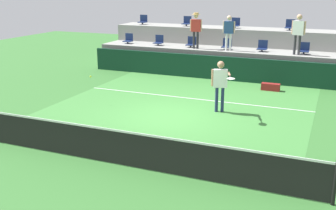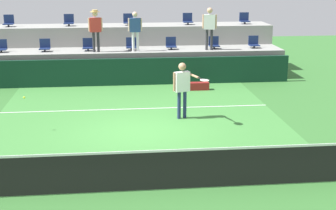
% 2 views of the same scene
% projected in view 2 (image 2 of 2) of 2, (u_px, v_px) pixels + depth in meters
% --- Properties ---
extents(ground_plane, '(40.00, 40.00, 0.00)m').
position_uv_depth(ground_plane, '(140.00, 131.00, 14.35)').
color(ground_plane, '#336B2D').
extents(court_inner_paint, '(9.00, 10.00, 0.01)m').
position_uv_depth(court_inner_paint, '(138.00, 121.00, 15.31)').
color(court_inner_paint, '#3D7F38').
rests_on(court_inner_paint, ground_plane).
extents(court_service_line, '(9.00, 0.06, 0.00)m').
position_uv_depth(court_service_line, '(136.00, 109.00, 16.65)').
color(court_service_line, white).
rests_on(court_service_line, ground_plane).
extents(tennis_net, '(10.48, 0.08, 1.07)m').
position_uv_depth(tennis_net, '(150.00, 169.00, 10.39)').
color(tennis_net, black).
rests_on(tennis_net, ground_plane).
extents(sponsor_backboard, '(13.00, 0.16, 1.10)m').
position_uv_depth(sponsor_backboard, '(132.00, 72.00, 19.96)').
color(sponsor_backboard, '#0F3323').
rests_on(sponsor_backboard, ground_plane).
extents(seating_tier_lower, '(13.00, 1.80, 1.25)m').
position_uv_depth(seating_tier_lower, '(131.00, 64.00, 21.18)').
color(seating_tier_lower, gray).
rests_on(seating_tier_lower, ground_plane).
extents(seating_tier_upper, '(13.00, 1.80, 2.10)m').
position_uv_depth(seating_tier_upper, '(129.00, 48.00, 22.79)').
color(seating_tier_upper, gray).
rests_on(seating_tier_upper, ground_plane).
extents(stadium_chair_lower_far_left, '(0.44, 0.40, 0.52)m').
position_uv_depth(stadium_chair_lower_far_left, '(1.00, 47.00, 20.34)').
color(stadium_chair_lower_far_left, '#2D2D33').
rests_on(stadium_chair_lower_far_left, seating_tier_lower).
extents(stadium_chair_lower_left, '(0.44, 0.40, 0.52)m').
position_uv_depth(stadium_chair_lower_left, '(45.00, 46.00, 20.52)').
color(stadium_chair_lower_left, '#2D2D33').
rests_on(stadium_chair_lower_left, seating_tier_lower).
extents(stadium_chair_lower_mid_left, '(0.44, 0.40, 0.52)m').
position_uv_depth(stadium_chair_lower_mid_left, '(88.00, 45.00, 20.71)').
color(stadium_chair_lower_mid_left, '#2D2D33').
rests_on(stadium_chair_lower_mid_left, seating_tier_lower).
extents(stadium_chair_lower_center, '(0.44, 0.40, 0.52)m').
position_uv_depth(stadium_chair_lower_center, '(131.00, 45.00, 20.90)').
color(stadium_chair_lower_center, '#2D2D33').
rests_on(stadium_chair_lower_center, seating_tier_lower).
extents(stadium_chair_lower_mid_right, '(0.44, 0.40, 0.52)m').
position_uv_depth(stadium_chair_lower_mid_right, '(171.00, 44.00, 21.07)').
color(stadium_chair_lower_mid_right, '#2D2D33').
rests_on(stadium_chair_lower_mid_right, seating_tier_lower).
extents(stadium_chair_lower_right, '(0.44, 0.40, 0.52)m').
position_uv_depth(stadium_chair_lower_right, '(214.00, 43.00, 21.26)').
color(stadium_chair_lower_right, '#2D2D33').
rests_on(stadium_chair_lower_right, seating_tier_lower).
extents(stadium_chair_lower_far_right, '(0.44, 0.40, 0.52)m').
position_uv_depth(stadium_chair_lower_far_right, '(254.00, 43.00, 21.44)').
color(stadium_chair_lower_far_right, '#2D2D33').
rests_on(stadium_chair_lower_far_right, seating_tier_lower).
extents(stadium_chair_upper_far_left, '(0.44, 0.40, 0.52)m').
position_uv_depth(stadium_chair_upper_far_left, '(9.00, 22.00, 21.84)').
color(stadium_chair_upper_far_left, '#2D2D33').
rests_on(stadium_chair_upper_far_left, seating_tier_upper).
extents(stadium_chair_upper_left, '(0.44, 0.40, 0.52)m').
position_uv_depth(stadium_chair_upper_left, '(69.00, 21.00, 22.11)').
color(stadium_chair_upper_left, '#2D2D33').
rests_on(stadium_chair_upper_left, seating_tier_upper).
extents(stadium_chair_upper_center, '(0.44, 0.40, 0.52)m').
position_uv_depth(stadium_chair_upper_center, '(128.00, 20.00, 22.39)').
color(stadium_chair_upper_center, '#2D2D33').
rests_on(stadium_chair_upper_center, seating_tier_upper).
extents(stadium_chair_upper_right, '(0.44, 0.40, 0.52)m').
position_uv_depth(stadium_chair_upper_right, '(188.00, 20.00, 22.67)').
color(stadium_chair_upper_right, '#2D2D33').
rests_on(stadium_chair_upper_right, seating_tier_upper).
extents(stadium_chair_upper_far_right, '(0.44, 0.40, 0.52)m').
position_uv_depth(stadium_chair_upper_far_right, '(244.00, 19.00, 22.94)').
color(stadium_chair_upper_far_right, '#2D2D33').
rests_on(stadium_chair_upper_far_right, seating_tier_upper).
extents(tennis_player, '(1.04, 1.15, 1.79)m').
position_uv_depth(tennis_player, '(183.00, 85.00, 15.30)').
color(tennis_player, navy).
rests_on(tennis_player, ground_plane).
extents(spectator_with_hat, '(0.59, 0.46, 1.73)m').
position_uv_depth(spectator_with_hat, '(95.00, 26.00, 20.15)').
color(spectator_with_hat, '#2D2D33').
rests_on(spectator_with_hat, seating_tier_lower).
extents(spectator_in_grey, '(0.58, 0.22, 1.63)m').
position_uv_depth(spectator_in_grey, '(135.00, 28.00, 20.34)').
color(spectator_in_grey, white).
rests_on(spectator_in_grey, seating_tier_lower).
extents(spectator_in_white, '(0.62, 0.28, 1.77)m').
position_uv_depth(spectator_in_white, '(209.00, 24.00, 20.63)').
color(spectator_in_white, '#2D2D33').
rests_on(spectator_in_white, seating_tier_lower).
extents(tennis_ball, '(0.07, 0.07, 0.07)m').
position_uv_depth(tennis_ball, '(24.00, 98.00, 14.11)').
color(tennis_ball, '#CCE033').
extents(equipment_bag, '(0.76, 0.28, 0.30)m').
position_uv_depth(equipment_bag, '(199.00, 86.00, 19.24)').
color(equipment_bag, maroon).
rests_on(equipment_bag, ground_plane).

